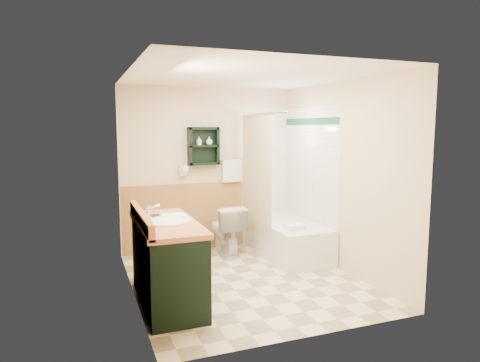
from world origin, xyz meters
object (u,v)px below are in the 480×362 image
object	(u,v)px
toilet	(226,230)
bathtub	(287,239)
wall_shelf	(204,146)
hair_dryer	(183,171)
soap_bottle_a	(199,143)
soap_bottle_b	(209,142)
vanity	(167,262)
vanity_book	(147,208)

from	to	relation	value
toilet	bathtub	bearing A→B (deg)	152.15
wall_shelf	hair_dryer	size ratio (longest dim) A/B	2.29
soap_bottle_a	bathtub	bearing A→B (deg)	-31.67
toilet	soap_bottle_a	size ratio (longest dim) A/B	6.02
hair_dryer	soap_bottle_b	size ratio (longest dim) A/B	2.03
bathtub	toilet	bearing A→B (deg)	154.29
hair_dryer	soap_bottle_a	distance (m)	0.46
vanity	vanity_book	world-z (taller)	vanity_book
bathtub	vanity_book	distance (m)	2.38
vanity_book	hair_dryer	bearing A→B (deg)	49.01
vanity_book	wall_shelf	bearing A→B (deg)	40.39
hair_dryer	vanity	world-z (taller)	hair_dryer
vanity_book	soap_bottle_b	bearing A→B (deg)	38.26
bathtub	wall_shelf	bearing A→B (deg)	146.42
hair_dryer	vanity_book	distance (m)	1.76
bathtub	soap_bottle_a	bearing A→B (deg)	148.33
vanity	vanity_book	size ratio (longest dim) A/B	6.08
wall_shelf	soap_bottle_a	xyz separation A→B (m)	(-0.07, -0.01, 0.04)
hair_dryer	bathtub	distance (m)	1.78
wall_shelf	toilet	xyz separation A→B (m)	(0.23, -0.30, -1.19)
hair_dryer	vanity_book	world-z (taller)	hair_dryer
hair_dryer	toilet	distance (m)	1.05
hair_dryer	bathtub	world-z (taller)	hair_dryer
vanity	soap_bottle_a	world-z (taller)	soap_bottle_a
hair_dryer	vanity_book	bearing A→B (deg)	-115.81
wall_shelf	bathtub	bearing A→B (deg)	-33.58
wall_shelf	vanity	xyz separation A→B (m)	(-0.89, -1.73, -1.12)
hair_dryer	soap_bottle_a	xyz separation A→B (m)	(0.23, -0.03, 0.39)
hair_dryer	soap_bottle_b	world-z (taller)	soap_bottle_b
hair_dryer	toilet	xyz separation A→B (m)	(0.53, -0.32, -0.84)
bathtub	toilet	world-z (taller)	toilet
vanity	soap_bottle_b	world-z (taller)	soap_bottle_b
vanity	soap_bottle_b	size ratio (longest dim) A/B	11.54
vanity	bathtub	world-z (taller)	vanity
wall_shelf	soap_bottle_b	bearing A→B (deg)	-3.44
vanity	bathtub	bearing A→B (deg)	28.77
toilet	soap_bottle_b	size ratio (longest dim) A/B	6.12
vanity_book	soap_bottle_b	xyz separation A→B (m)	(1.14, 1.54, 0.63)
soap_bottle_a	soap_bottle_b	bearing A→B (deg)	0.00
wall_shelf	vanity	size ratio (longest dim) A/B	0.40
toilet	wall_shelf	bearing A→B (deg)	-54.18
vanity	vanity_book	bearing A→B (deg)	131.30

